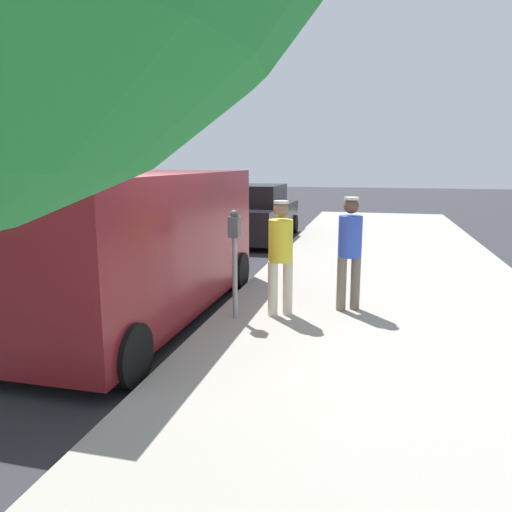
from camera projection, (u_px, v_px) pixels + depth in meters
name	position (u px, v px, depth m)	size (l,w,h in m)	color
ground_plane	(119.00, 341.00, 6.39)	(80.00, 80.00, 0.00)	#2D2D33
sidewalk_slab	(396.00, 360.00, 5.57)	(5.00, 32.00, 0.15)	#9E998E
parking_meter_near	(235.00, 246.00, 6.64)	(0.14, 0.18, 1.52)	gray
pedestrian_in_blue	(350.00, 246.00, 7.05)	(0.34, 0.34, 1.66)	#726656
pedestrian_in_yellow	(281.00, 251.00, 6.81)	(0.34, 0.34, 1.63)	beige
parked_van	(137.00, 242.00, 7.07)	(2.16, 5.22, 2.15)	maroon
parked_sedan_ahead	(255.00, 215.00, 14.42)	(1.99, 4.42, 1.65)	black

